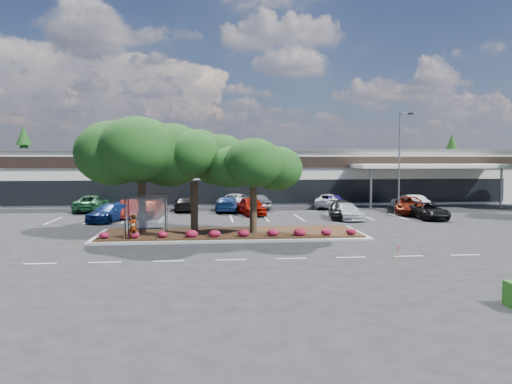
{
  "coord_description": "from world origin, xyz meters",
  "views": [
    {
      "loc": [
        -3.64,
        -29.65,
        5.34
      ],
      "look_at": [
        0.23,
        9.28,
        2.6
      ],
      "focal_mm": 35.0,
      "sensor_mm": 36.0,
      "label": 1
    }
  ],
  "objects": [
    {
      "name": "car_16",
      "position": [
        16.68,
        18.43,
        0.79
      ],
      "size": [
        2.38,
        4.99,
        1.58
      ],
      "primitive_type": "imported",
      "rotation": [
        0.0,
        0.0,
        3.3
      ],
      "color": "silver",
      "rests_on": "ground"
    },
    {
      "name": "car_9",
      "position": [
        -14.86,
        20.51,
        0.81
      ],
      "size": [
        2.75,
        5.84,
        1.61
      ],
      "primitive_type": "imported",
      "rotation": [
        0.0,
        0.0,
        3.13
      ],
      "color": "#1E552E",
      "rests_on": "ground"
    },
    {
      "name": "car_11",
      "position": [
        -0.57,
        21.88,
        0.79
      ],
      "size": [
        4.48,
        6.25,
        1.58
      ],
      "primitive_type": "imported",
      "rotation": [
        0.0,
        0.0,
        2.78
      ],
      "color": "white",
      "rests_on": "ground"
    },
    {
      "name": "conifer_north_east",
      "position": [
        34.0,
        44.0,
        4.5
      ],
      "size": [
        3.96,
        3.96,
        9.0
      ],
      "primitive_type": "cone",
      "color": "#133C12",
      "rests_on": "ground"
    },
    {
      "name": "shrub_row",
      "position": [
        -2.0,
        1.9,
        0.51
      ],
      "size": [
        17.0,
        0.8,
        0.5
      ],
      "primitive_type": null,
      "color": "maroon",
      "rests_on": "landscape_island"
    },
    {
      "name": "car_0",
      "position": [
        -11.71,
        12.72,
        0.73
      ],
      "size": [
        3.81,
        5.41,
        1.45
      ],
      "primitive_type": "imported",
      "rotation": [
        0.0,
        0.0,
        -0.4
      ],
      "color": "navy",
      "rests_on": "ground"
    },
    {
      "name": "retail_store",
      "position": [
        0.06,
        33.91,
        3.15
      ],
      "size": [
        80.4,
        25.2,
        6.25
      ],
      "color": "silver",
      "rests_on": "ground"
    },
    {
      "name": "island_tree_east",
      "position": [
        -0.5,
        3.7,
        3.51
      ],
      "size": [
        5.8,
        5.8,
        6.5
      ],
      "primitive_type": null,
      "color": "#133C12",
      "rests_on": "landscape_island"
    },
    {
      "name": "island_tree_mid",
      "position": [
        -4.5,
        5.2,
        3.92
      ],
      "size": [
        6.6,
        6.6,
        7.32
      ],
      "primitive_type": null,
      "color": "#133C12",
      "rests_on": "landscape_island"
    },
    {
      "name": "car_5",
      "position": [
        8.04,
        12.65,
        0.73
      ],
      "size": [
        2.9,
        5.29,
        1.45
      ],
      "primitive_type": "imported",
      "rotation": [
        0.0,
        0.0,
        -0.18
      ],
      "color": "black",
      "rests_on": "ground"
    },
    {
      "name": "landscape_island",
      "position": [
        -2.0,
        4.0,
        0.12
      ],
      "size": [
        18.0,
        6.0,
        0.26
      ],
      "color": "#989893",
      "rests_on": "ground"
    },
    {
      "name": "survey_stake",
      "position": [
        5.54,
        -6.67,
        0.69
      ],
      "size": [
        0.07,
        0.14,
        1.08
      ],
      "color": "#97814F",
      "rests_on": "ground"
    },
    {
      "name": "car_3",
      "position": [
        0.47,
        15.99,
        0.82
      ],
      "size": [
        2.72,
        5.05,
        1.63
      ],
      "primitive_type": "imported",
      "rotation": [
        0.0,
        0.0,
        0.17
      ],
      "color": "#8B0B01",
      "rests_on": "ground"
    },
    {
      "name": "conifer_north_west",
      "position": [
        -30.0,
        46.0,
        5.0
      ],
      "size": [
        4.4,
        4.4,
        10.0
      ],
      "primitive_type": "cone",
      "color": "#133C12",
      "rests_on": "ground"
    },
    {
      "name": "light_pole",
      "position": [
        13.85,
        13.97,
        4.18
      ],
      "size": [
        1.43,
        0.63,
        9.47
      ],
      "rotation": [
        0.0,
        0.0,
        -0.2
      ],
      "color": "#989893",
      "rests_on": "ground"
    },
    {
      "name": "lane_markings",
      "position": [
        -0.14,
        10.42,
        0.01
      ],
      "size": [
        33.12,
        20.06,
        0.01
      ],
      "color": "silver",
      "rests_on": "ground"
    },
    {
      "name": "car_6",
      "position": [
        8.27,
        11.96,
        0.7
      ],
      "size": [
        2.33,
        4.97,
        1.4
      ],
      "primitive_type": "imported",
      "rotation": [
        0.0,
        0.0,
        0.08
      ],
      "color": "silver",
      "rests_on": "ground"
    },
    {
      "name": "car_7",
      "position": [
        15.47,
        11.52,
        0.69
      ],
      "size": [
        2.48,
        5.06,
        1.38
      ],
      "primitive_type": "imported",
      "rotation": [
        0.0,
        0.0,
        -0.04
      ],
      "color": "black",
      "rests_on": "ground"
    },
    {
      "name": "ground",
      "position": [
        0.0,
        0.0,
        0.0
      ],
      "size": [
        160.0,
        160.0,
        0.0
      ],
      "primitive_type": "plane",
      "color": "black",
      "rests_on": "ground"
    },
    {
      "name": "bus_shelter",
      "position": [
        -7.5,
        2.95,
        2.31
      ],
      "size": [
        2.75,
        1.55,
        2.59
      ],
      "color": "black",
      "rests_on": "landscape_island"
    },
    {
      "name": "car_15",
      "position": [
        9.23,
        21.56,
        0.79
      ],
      "size": [
        2.6,
        4.89,
        1.58
      ],
      "primitive_type": "imported",
      "rotation": [
        0.0,
        0.0,
        3.31
      ],
      "color": "navy",
      "rests_on": "ground"
    },
    {
      "name": "car_2",
      "position": [
        -8.5,
        15.31,
        0.79
      ],
      "size": [
        2.57,
        4.86,
        1.58
      ],
      "primitive_type": "imported",
      "rotation": [
        0.0,
        0.0,
        -0.16
      ],
      "color": "maroon",
      "rests_on": "ground"
    },
    {
      "name": "car_1",
      "position": [
        -10.32,
        14.89,
        0.78
      ],
      "size": [
        2.07,
        4.87,
        1.56
      ],
      "primitive_type": "imported",
      "rotation": [
        0.0,
        0.0,
        0.09
      ],
      "color": "maroon",
      "rests_on": "ground"
    },
    {
      "name": "person_waiting",
      "position": [
        -8.21,
        1.7,
        1.03
      ],
      "size": [
        0.66,
        0.56,
        1.53
      ],
      "primitive_type": "imported",
      "rotation": [
        0.0,
        0.0,
        3.54
      ],
      "color": "#594C47",
      "rests_on": "landscape_island"
    },
    {
      "name": "car_13",
      "position": [
        1.43,
        20.89,
        0.83
      ],
      "size": [
        3.05,
        5.18,
        1.65
      ],
      "primitive_type": "imported",
      "rotation": [
        0.0,
        0.0,
        3.38
      ],
      "color": "#5A5B61",
      "rests_on": "ground"
    },
    {
      "name": "car_14",
      "position": [
        9.04,
        21.51,
        0.75
      ],
      "size": [
        3.93,
        5.86,
        1.49
      ],
      "primitive_type": "imported",
      "rotation": [
        0.0,
        0.0,
        2.85
      ],
      "color": "silver",
      "rests_on": "ground"
    },
    {
      "name": "car_8",
      "position": [
        15.39,
        15.33,
        0.81
      ],
      "size": [
        4.62,
        6.38,
        1.61
      ],
      "primitive_type": "imported",
      "rotation": [
        0.0,
        0.0,
        -0.38
      ],
      "color": "maroon",
      "rests_on": "ground"
    },
    {
      "name": "car_10",
      "position": [
        -5.8,
        19.82,
        0.69
      ],
      "size": [
        1.94,
        4.75,
        1.38
      ],
      "primitive_type": "imported",
      "rotation": [
        0.0,
        0.0,
        3.14
      ],
      "color": "black",
      "rests_on": "ground"
    },
    {
      "name": "island_tree_west",
      "position": [
        -8.0,
        4.5,
        4.21
      ],
      "size": [
        7.2,
        7.2,
        7.89
      ],
      "primitive_type": null,
      "color": "#133C12",
      "rests_on": "landscape_island"
    },
    {
      "name": "car_12",
      "position": [
        -1.56,
        19.02,
        0.75
      ],
      "size": [
        2.88,
        5.46,
        1.51
      ],
      "primitive_type": "imported",
      "rotation": [
        0.0,
        0.0,
        2.99
      ],
      "color": "navy",
      "rests_on": "ground"
    }
  ]
}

